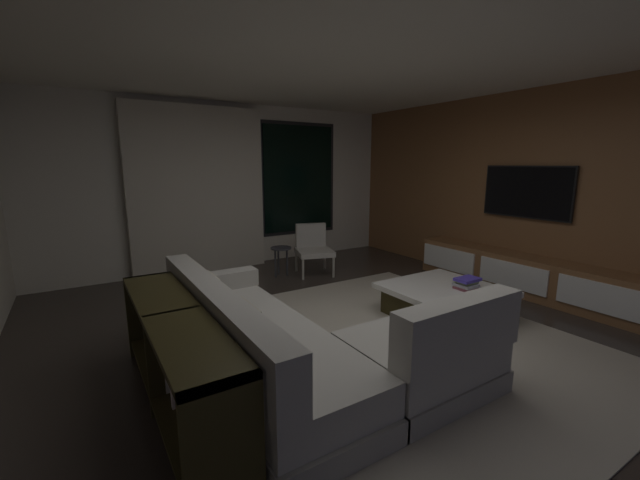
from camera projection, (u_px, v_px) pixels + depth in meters
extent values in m
plane|color=#332B26|center=(363.00, 346.00, 3.74)|extent=(9.20, 9.20, 0.00)
cube|color=silver|center=(229.00, 186.00, 6.52)|extent=(6.60, 0.12, 2.70)
cube|color=black|center=(298.00, 179.00, 7.12)|extent=(1.52, 0.02, 2.02)
cube|color=black|center=(299.00, 179.00, 7.11)|extent=(1.40, 0.03, 1.90)
cube|color=beige|center=(199.00, 191.00, 6.09)|extent=(2.10, 0.12, 2.60)
cube|color=brown|center=(550.00, 193.00, 5.08)|extent=(0.12, 7.80, 2.70)
plane|color=silver|center=(370.00, 44.00, 3.22)|extent=(8.20, 8.20, 0.00)
cube|color=#ADA391|center=(398.00, 341.00, 3.84)|extent=(3.20, 3.80, 0.01)
cube|color=gray|center=(260.00, 366.00, 3.19)|extent=(0.90, 2.50, 0.18)
cube|color=#B2ADA3|center=(260.00, 342.00, 3.15)|extent=(0.86, 2.42, 0.24)
cube|color=#B2ADA3|center=(215.00, 313.00, 2.91)|extent=(0.20, 2.50, 0.40)
cube|color=#B2ADA3|center=(215.00, 282.00, 4.07)|extent=(0.90, 0.20, 0.18)
cube|color=gray|center=(418.00, 376.00, 3.04)|extent=(1.10, 0.90, 0.18)
cube|color=#B2ADA3|center=(419.00, 351.00, 3.00)|extent=(1.07, 0.86, 0.24)
cube|color=#B2ADA3|center=(459.00, 328.00, 2.65)|extent=(1.10, 0.20, 0.40)
cube|color=beige|center=(210.00, 295.00, 3.44)|extent=(0.10, 0.36, 0.36)
cube|color=#B2A893|center=(245.00, 329.00, 2.73)|extent=(0.10, 0.36, 0.36)
cube|color=#312A12|center=(444.00, 305.00, 4.40)|extent=(1.00, 1.00, 0.30)
cube|color=white|center=(445.00, 290.00, 4.36)|extent=(1.16, 1.16, 0.06)
cube|color=brown|center=(465.00, 288.00, 4.31)|extent=(0.22, 0.17, 0.03)
cube|color=#B8B7BF|center=(466.00, 285.00, 4.30)|extent=(0.20, 0.22, 0.03)
cube|color=#7F935E|center=(466.00, 282.00, 4.31)|extent=(0.20, 0.18, 0.03)
cube|color=#4638B6|center=(468.00, 279.00, 4.29)|extent=(0.27, 0.18, 0.03)
cylinder|color=#B2ADA0|center=(334.00, 266.00, 5.97)|extent=(0.04, 0.04, 0.36)
cylinder|color=#B2ADA0|center=(303.00, 268.00, 5.84)|extent=(0.04, 0.04, 0.36)
cylinder|color=#B2ADA0|center=(325.00, 259.00, 6.44)|extent=(0.04, 0.04, 0.36)
cylinder|color=#B2ADA0|center=(296.00, 260.00, 6.32)|extent=(0.04, 0.04, 0.36)
cube|color=#B2ADA3|center=(314.00, 252.00, 6.11)|extent=(0.68, 0.69, 0.08)
cube|color=#B2ADA3|center=(311.00, 235.00, 6.29)|extent=(0.49, 0.22, 0.38)
cylinder|color=#333338|center=(275.00, 263.00, 5.97)|extent=(0.03, 0.03, 0.46)
cylinder|color=#333338|center=(287.00, 261.00, 6.07)|extent=(0.03, 0.03, 0.46)
cylinder|color=#333338|center=(278.00, 261.00, 6.10)|extent=(0.03, 0.03, 0.46)
cylinder|color=#333338|center=(281.00, 248.00, 5.98)|extent=(0.32, 0.32, 0.02)
cube|color=brown|center=(522.00, 274.00, 5.22)|extent=(0.44, 3.10, 0.52)
cube|color=white|center=(602.00, 298.00, 4.23)|extent=(0.02, 0.93, 0.33)
cube|color=white|center=(512.00, 275.00, 5.10)|extent=(0.02, 0.93, 0.33)
cube|color=white|center=(448.00, 259.00, 5.97)|extent=(0.02, 0.93, 0.33)
cube|color=#352214|center=(589.00, 304.00, 4.52)|extent=(0.33, 0.68, 0.19)
cube|color=#899BAB|center=(615.00, 311.00, 4.31)|extent=(0.03, 0.04, 0.18)
cube|color=#47D5BC|center=(597.00, 308.00, 4.45)|extent=(0.03, 0.04, 0.15)
cube|color=teal|center=(581.00, 303.00, 4.60)|extent=(0.03, 0.04, 0.15)
cube|color=#91CD85|center=(565.00, 299.00, 4.74)|extent=(0.03, 0.04, 0.14)
cube|color=black|center=(527.00, 192.00, 5.23)|extent=(0.04, 1.21, 0.70)
cube|color=black|center=(526.00, 192.00, 5.23)|extent=(0.05, 1.17, 0.66)
cube|color=#312A12|center=(173.00, 314.00, 2.64)|extent=(0.40, 2.10, 0.04)
cube|color=#312A12|center=(179.00, 391.00, 2.75)|extent=(0.38, 2.04, 0.03)
cube|color=#312A12|center=(225.00, 452.00, 1.85)|extent=(0.40, 0.04, 0.74)
cube|color=#312A12|center=(151.00, 314.00, 3.56)|extent=(0.40, 0.04, 0.74)
cube|color=#312A12|center=(176.00, 361.00, 2.71)|extent=(0.38, 0.03, 0.74)
cube|color=white|center=(215.00, 445.00, 2.03)|extent=(0.18, 0.04, 0.24)
cube|color=white|center=(203.00, 423.00, 2.21)|extent=(0.18, 0.04, 0.24)
cube|color=silver|center=(192.00, 403.00, 2.37)|extent=(0.18, 0.04, 0.26)
cube|color=white|center=(185.00, 386.00, 2.55)|extent=(0.18, 0.04, 0.26)
cube|color=silver|center=(178.00, 374.00, 2.73)|extent=(0.18, 0.04, 0.22)
cube|color=white|center=(170.00, 362.00, 2.90)|extent=(0.18, 0.04, 0.23)
cube|color=silver|center=(165.00, 350.00, 3.07)|extent=(0.18, 0.04, 0.24)
cube|color=silver|center=(161.00, 339.00, 3.25)|extent=(0.18, 0.04, 0.25)
cube|color=silver|center=(155.00, 331.00, 3.42)|extent=(0.18, 0.04, 0.24)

